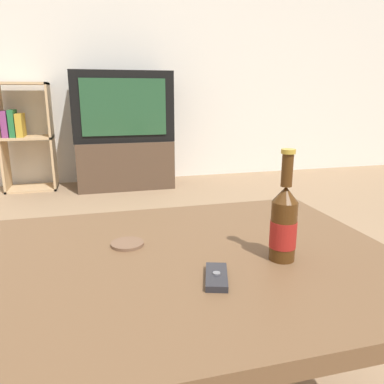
# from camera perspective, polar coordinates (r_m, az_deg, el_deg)

# --- Properties ---
(back_wall) EXTENTS (8.00, 0.05, 2.60)m
(back_wall) POSITION_cam_1_polar(r_m,az_deg,el_deg) (3.88, -12.46, 20.98)
(back_wall) COLOR silver
(back_wall) RESTS_ON ground_plane
(coffee_table) EXTENTS (1.04, 0.81, 0.47)m
(coffee_table) POSITION_cam_1_polar(r_m,az_deg,el_deg) (0.96, -0.75, -13.35)
(coffee_table) COLOR brown
(coffee_table) RESTS_ON ground_plane
(tv_stand) EXTENTS (0.87, 0.47, 0.44)m
(tv_stand) POSITION_cam_1_polar(r_m,az_deg,el_deg) (3.61, -10.19, 4.30)
(tv_stand) COLOR #4C3828
(tv_stand) RESTS_ON ground_plane
(television) EXTENTS (0.89, 0.39, 0.62)m
(television) POSITION_cam_1_polar(r_m,az_deg,el_deg) (3.55, -10.57, 12.68)
(television) COLOR black
(television) RESTS_ON tv_stand
(bookshelf) EXTENTS (0.44, 0.30, 0.95)m
(bookshelf) POSITION_cam_1_polar(r_m,az_deg,el_deg) (3.70, -24.28, 8.07)
(bookshelf) COLOR tan
(bookshelf) RESTS_ON ground_plane
(beer_bottle) EXTENTS (0.06, 0.06, 0.27)m
(beer_bottle) POSITION_cam_1_polar(r_m,az_deg,el_deg) (0.90, 13.80, -4.60)
(beer_bottle) COLOR #47280F
(beer_bottle) RESTS_ON coffee_table
(cell_phone) EXTENTS (0.08, 0.12, 0.02)m
(cell_phone) POSITION_cam_1_polar(r_m,az_deg,el_deg) (0.82, 3.75, -12.77)
(cell_phone) COLOR #232328
(cell_phone) RESTS_ON coffee_table
(coaster) EXTENTS (0.09, 0.09, 0.01)m
(coaster) POSITION_cam_1_polar(r_m,az_deg,el_deg) (1.00, -9.82, -7.79)
(coaster) COLOR brown
(coaster) RESTS_ON coffee_table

